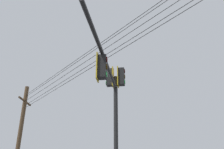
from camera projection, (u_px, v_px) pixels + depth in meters
signal_mast_assembly at (112, 100)px, 10.92m from camera, size 5.88×3.72×7.27m
utility_pole_wooden at (19, 143)px, 20.48m from camera, size 2.03×1.37×10.08m
overhead_wire_span at (131, 32)px, 12.51m from camera, size 5.35×26.62×1.50m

